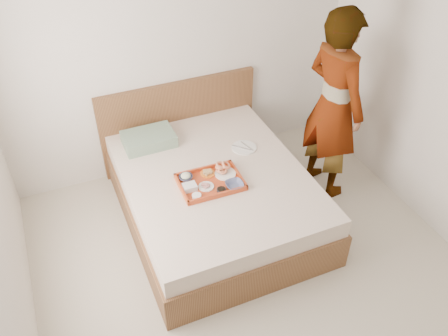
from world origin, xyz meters
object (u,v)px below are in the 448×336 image
bed (215,196)px  dinner_plate (244,148)px  tray (210,182)px  person (334,106)px

bed → dinner_plate: bearing=30.8°
bed → tray: tray is taller
tray → dinner_plate: size_ratio=2.30×
tray → dinner_plate: bearing=37.9°
bed → person: person is taller
tray → dinner_plate: 0.61m
person → bed: bearing=81.9°
tray → dinner_plate: tray is taller
dinner_plate → bed: bearing=-149.2°
bed → dinner_plate: dinner_plate is taller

